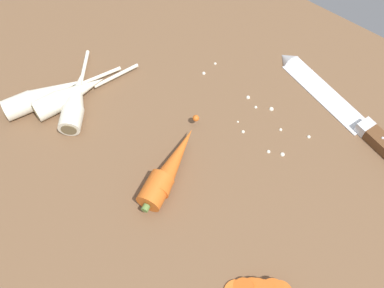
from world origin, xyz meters
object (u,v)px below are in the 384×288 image
at_px(whole_carrot, 168,168).
at_px(parsnip_mid_left, 44,96).
at_px(parsnip_mid_right, 70,95).
at_px(parsnip_front, 75,101).
at_px(chefs_knife, 341,107).

bearing_deg(whole_carrot, parsnip_mid_left, -173.73).
relative_size(whole_carrot, parsnip_mid_right, 0.93).
xyz_separation_m(parsnip_front, parsnip_mid_left, (-0.05, -0.03, -0.00)).
xyz_separation_m(whole_carrot, parsnip_front, (-0.23, -0.00, -0.00)).
bearing_deg(parsnip_mid_right, whole_carrot, -0.33).
relative_size(chefs_knife, parsnip_front, 2.00).
relative_size(chefs_knife, whole_carrot, 1.72).
bearing_deg(parsnip_front, whole_carrot, 0.61).
distance_m(parsnip_mid_left, parsnip_mid_right, 0.05).
bearing_deg(parsnip_mid_right, parsnip_front, -12.31).
bearing_deg(whole_carrot, chefs_knife, 62.56).
distance_m(chefs_knife, parsnip_front, 0.50).
distance_m(whole_carrot, parsnip_mid_left, 0.28).
relative_size(whole_carrot, parsnip_mid_left, 0.89).
height_order(parsnip_mid_left, parsnip_mid_right, same).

